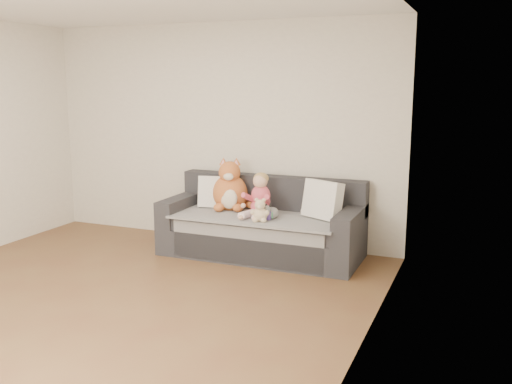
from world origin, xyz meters
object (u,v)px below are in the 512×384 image
(plush_cat, at_px, (230,190))
(sippy_cup, at_px, (268,214))
(toddler, at_px, (259,197))
(sofa, at_px, (262,228))
(teddy_bear, at_px, (260,212))

(plush_cat, bearing_deg, sippy_cup, -46.59)
(toddler, height_order, sippy_cup, toddler)
(sofa, xyz_separation_m, toddler, (-0.00, -0.09, 0.36))
(plush_cat, distance_m, teddy_bear, 0.69)
(sofa, bearing_deg, plush_cat, 171.55)
(toddler, xyz_separation_m, sippy_cup, (0.17, -0.17, -0.13))
(sofa, height_order, toddler, toddler)
(sofa, xyz_separation_m, sippy_cup, (0.16, -0.26, 0.23))
(teddy_bear, distance_m, sippy_cup, 0.11)
(teddy_bear, bearing_deg, sippy_cup, 50.08)
(toddler, bearing_deg, sofa, 89.69)
(toddler, height_order, plush_cat, plush_cat)
(toddler, relative_size, teddy_bear, 1.88)
(sofa, distance_m, teddy_bear, 0.46)
(sofa, distance_m, toddler, 0.37)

